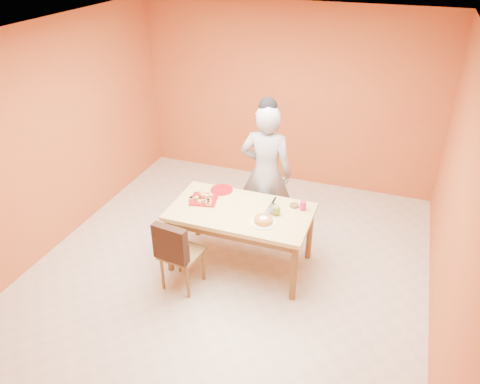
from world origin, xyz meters
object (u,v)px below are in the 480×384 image
(pastry_platter, at_px, (204,199))
(egg_ornament, at_px, (276,210))
(magenta_glass, at_px, (303,206))
(person, at_px, (266,173))
(dining_chair, at_px, (181,252))
(checker_tin, at_px, (294,205))
(sponge_cake, at_px, (263,220))
(red_dinner_plate, at_px, (222,190))
(dining_table, at_px, (241,217))

(pastry_platter, relative_size, egg_ornament, 2.38)
(pastry_platter, height_order, magenta_glass, magenta_glass)
(person, relative_size, magenta_glass, 17.41)
(dining_chair, height_order, magenta_glass, dining_chair)
(checker_tin, bearing_deg, pastry_platter, -168.03)
(egg_ornament, distance_m, checker_tin, 0.29)
(dining_chair, bearing_deg, egg_ornament, 42.30)
(person, height_order, magenta_glass, person)
(sponge_cake, bearing_deg, magenta_glass, 50.24)
(red_dinner_plate, relative_size, magenta_glass, 2.64)
(dining_table, relative_size, red_dinner_plate, 5.90)
(dining_table, height_order, person, person)
(dining_table, distance_m, sponge_cake, 0.38)
(magenta_glass, bearing_deg, checker_tin, 163.35)
(egg_ornament, bearing_deg, dining_table, -163.31)
(dining_chair, distance_m, egg_ornament, 1.15)
(pastry_platter, bearing_deg, magenta_glass, 9.37)
(magenta_glass, bearing_deg, dining_table, -159.33)
(checker_tin, bearing_deg, person, 138.00)
(dining_chair, relative_size, sponge_cake, 4.36)
(person, bearing_deg, dining_chair, 62.92)
(sponge_cake, relative_size, magenta_glass, 2.00)
(dining_table, bearing_deg, magenta_glass, 20.67)
(magenta_glass, bearing_deg, red_dinner_plate, 174.42)
(person, xyz_separation_m, magenta_glass, (0.58, -0.46, -0.08))
(pastry_platter, xyz_separation_m, sponge_cake, (0.80, -0.22, 0.03))
(red_dinner_plate, bearing_deg, checker_tin, -4.28)
(dining_table, xyz_separation_m, magenta_glass, (0.66, 0.25, 0.15))
(person, distance_m, pastry_platter, 0.87)
(dining_table, relative_size, pastry_platter, 5.26)
(dining_table, height_order, egg_ornament, egg_ornament)
(sponge_cake, height_order, checker_tin, sponge_cake)
(egg_ornament, relative_size, checker_tin, 1.23)
(red_dinner_plate, xyz_separation_m, egg_ornament, (0.78, -0.31, 0.06))
(pastry_platter, distance_m, sponge_cake, 0.83)
(dining_table, xyz_separation_m, egg_ornament, (0.40, 0.04, 0.16))
(pastry_platter, bearing_deg, sponge_cake, -15.53)
(dining_table, distance_m, dining_chair, 0.79)
(person, relative_size, pastry_platter, 5.89)
(dining_chair, height_order, checker_tin, dining_chair)
(dining_chair, xyz_separation_m, sponge_cake, (0.80, 0.43, 0.33))
(pastry_platter, relative_size, checker_tin, 2.92)
(person, bearing_deg, magenta_glass, 137.67)
(egg_ornament, bearing_deg, magenta_glass, 50.11)
(red_dinner_plate, height_order, checker_tin, checker_tin)
(egg_ornament, bearing_deg, person, 127.01)
(pastry_platter, xyz_separation_m, checker_tin, (1.04, 0.22, 0.01))
(pastry_platter, bearing_deg, dining_chair, -90.04)
(dining_table, relative_size, sponge_cake, 7.78)
(dining_chair, xyz_separation_m, checker_tin, (1.04, 0.87, 0.31))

